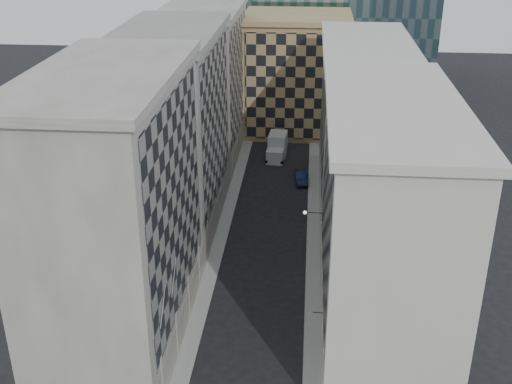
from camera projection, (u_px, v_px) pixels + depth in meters
The scene contains 13 objects.
sidewalk_west at pixel (222, 234), 73.60m from camera, with size 1.50×100.00×0.15m, color gray.
sidewalk_east at pixel (313, 238), 72.78m from camera, with size 1.50×100.00×0.15m, color gray.
bldg_left_a at pixel (118, 214), 51.94m from camera, with size 10.80×22.80×23.70m.
bldg_left_b at pixel (173, 131), 72.07m from camera, with size 10.80×22.80×22.70m.
bldg_left_c at pixel (205, 84), 92.20m from camera, with size 10.80×22.80×21.70m.
bldg_right_a at pixel (383, 219), 54.49m from camera, with size 10.80×26.80×20.70m.
bldg_right_b at pixel (363, 123), 79.14m from camera, with size 10.80×28.80×19.70m.
tan_block at pixel (296, 73), 103.45m from camera, with size 16.80×14.80×18.80m.
flagpoles_left at pixel (168, 291), 48.61m from camera, with size 0.10×6.33×2.33m.
bracket_lamp at pixel (307, 213), 64.86m from camera, with size 1.98×0.36×0.36m.
box_truck at pixel (277, 148), 95.09m from camera, with size 2.96×6.39×3.42m.
dark_car at pixel (301, 177), 86.88m from camera, with size 1.58×4.53×1.49m, color #111E3E.
shop_sign at pixel (310, 316), 52.72m from camera, with size 1.21×0.80×0.88m.
Camera 1 is at (4.24, -34.32, 35.13)m, focal length 45.00 mm.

